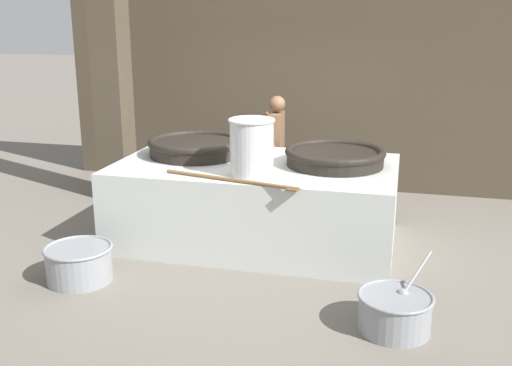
{
  "coord_description": "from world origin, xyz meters",
  "views": [
    {
      "loc": [
        1.67,
        -6.61,
        2.65
      ],
      "look_at": [
        0.0,
        0.0,
        0.72
      ],
      "focal_mm": 42.0,
      "sensor_mm": 36.0,
      "label": 1
    }
  ],
  "objects": [
    {
      "name": "hearth_platform",
      "position": [
        0.0,
        0.0,
        0.48
      ],
      "size": [
        3.26,
        1.86,
        0.96
      ],
      "color": "silver",
      "rests_on": "ground_plane"
    },
    {
      "name": "cook",
      "position": [
        -0.04,
        1.31,
        0.86
      ],
      "size": [
        0.38,
        0.59,
        1.58
      ],
      "rotation": [
        0.0,
        0.0,
        3.21
      ],
      "color": "brown",
      "rests_on": "ground_plane"
    },
    {
      "name": "ground_plane",
      "position": [
        0.0,
        0.0,
        0.0
      ],
      "size": [
        60.0,
        60.0,
        0.0
      ],
      "primitive_type": "plane",
      "color": "slate"
    },
    {
      "name": "stirring_paddle",
      "position": [
        -0.01,
        -0.84,
        0.98
      ],
      "size": [
        1.54,
        0.41,
        0.04
      ],
      "rotation": [
        0.0,
        0.0,
        -0.22
      ],
      "color": "brown",
      "rests_on": "hearth_platform"
    },
    {
      "name": "giant_wok_far",
      "position": [
        0.91,
        0.14,
        1.07
      ],
      "size": [
        1.16,
        1.16,
        0.2
      ],
      "color": "black",
      "rests_on": "hearth_platform"
    },
    {
      "name": "back_wall",
      "position": [
        0.0,
        2.63,
        1.82
      ],
      "size": [
        7.52,
        0.24,
        3.65
      ],
      "primitive_type": "cube",
      "color": "#4C4233",
      "rests_on": "ground_plane"
    },
    {
      "name": "support_pillar",
      "position": [
        -2.44,
        1.23,
        1.82
      ],
      "size": [
        0.43,
        0.43,
        3.65
      ],
      "primitive_type": "cube",
      "color": "#4C4233",
      "rests_on": "ground_plane"
    },
    {
      "name": "prep_bowl_meat",
      "position": [
        -1.48,
        -1.56,
        0.2
      ],
      "size": [
        0.7,
        0.7,
        0.37
      ],
      "color": "gray",
      "rests_on": "ground_plane"
    },
    {
      "name": "prep_bowl_vegetables",
      "position": [
        1.69,
        -1.8,
        0.19
      ],
      "size": [
        0.65,
        0.77,
        0.6
      ],
      "color": "gray",
      "rests_on": "ground_plane"
    },
    {
      "name": "stock_pot",
      "position": [
        0.08,
        -0.51,
        1.28
      ],
      "size": [
        0.51,
        0.51,
        0.62
      ],
      "color": "silver",
      "rests_on": "hearth_platform"
    },
    {
      "name": "giant_wok_near",
      "position": [
        -0.82,
        0.23,
        1.07
      ],
      "size": [
        1.19,
        1.19,
        0.21
      ],
      "color": "black",
      "rests_on": "hearth_platform"
    }
  ]
}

